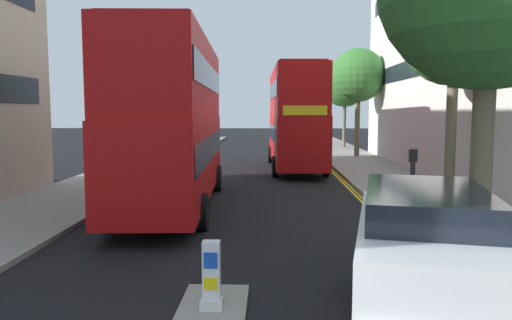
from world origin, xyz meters
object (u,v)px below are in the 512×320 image
(double_decker_bus_away, at_px, (174,118))
(keep_left_bollard, at_px, (212,278))
(double_decker_bus_oncoming, at_px, (295,115))
(pedestrian_far, at_px, (413,162))
(taxi_minivan, at_px, (426,262))

(double_decker_bus_away, bearing_deg, keep_left_bollard, -75.25)
(double_decker_bus_away, height_order, double_decker_bus_oncoming, same)
(double_decker_bus_oncoming, relative_size, pedestrian_far, 6.72)
(keep_left_bollard, bearing_deg, pedestrian_far, 63.13)
(double_decker_bus_oncoming, relative_size, taxi_minivan, 2.13)
(keep_left_bollard, relative_size, double_decker_bus_away, 0.10)
(double_decker_bus_oncoming, distance_m, pedestrian_far, 7.71)
(double_decker_bus_oncoming, distance_m, taxi_minivan, 20.60)
(double_decker_bus_away, bearing_deg, pedestrian_far, 30.15)
(keep_left_bollard, distance_m, double_decker_bus_away, 9.48)
(double_decker_bus_oncoming, bearing_deg, double_decker_bus_away, -112.70)
(keep_left_bollard, xyz_separation_m, taxi_minivan, (3.21, -0.54, 0.46))
(keep_left_bollard, distance_m, double_decker_bus_oncoming, 20.22)
(pedestrian_far, bearing_deg, keep_left_bollard, -116.87)
(double_decker_bus_away, xyz_separation_m, taxi_minivan, (5.54, -9.40, -1.96))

